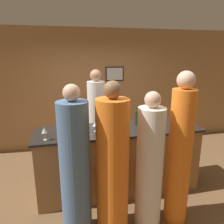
% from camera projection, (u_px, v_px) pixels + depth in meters
% --- Properties ---
extents(ground_plane, '(14.00, 14.00, 0.00)m').
position_uv_depth(ground_plane, '(118.00, 188.00, 3.72)').
color(ground_plane, brown).
extents(back_wall, '(8.00, 0.08, 2.80)m').
position_uv_depth(back_wall, '(97.00, 89.00, 5.29)').
color(back_wall, '#A37547').
rests_on(back_wall, ground_plane).
extents(bar_counter, '(2.61, 0.75, 1.08)m').
position_uv_depth(bar_counter, '(118.00, 160.00, 3.58)').
color(bar_counter, '#996638').
rests_on(bar_counter, ground_plane).
extents(bartender, '(0.34, 0.34, 1.94)m').
position_uv_depth(bartender, '(97.00, 123.00, 4.24)').
color(bartender, silver).
rests_on(bartender, ground_plane).
extents(guest_0, '(0.30, 0.30, 2.03)m').
position_uv_depth(guest_0, '(180.00, 155.00, 2.80)').
color(guest_0, orange).
rests_on(guest_0, ground_plane).
extents(guest_1, '(0.40, 0.40, 1.94)m').
position_uv_depth(guest_1, '(113.00, 166.00, 2.66)').
color(guest_1, orange).
rests_on(guest_1, ground_plane).
extents(guest_2, '(0.36, 0.36, 1.91)m').
position_uv_depth(guest_2, '(75.00, 170.00, 2.59)').
color(guest_2, '#4C6B93').
rests_on(guest_2, ground_plane).
extents(guest_3, '(0.34, 0.34, 1.80)m').
position_uv_depth(guest_3, '(150.00, 166.00, 2.77)').
color(guest_3, silver).
rests_on(guest_3, ground_plane).
extents(wine_bottle_0, '(0.08, 0.08, 0.31)m').
position_uv_depth(wine_bottle_0, '(137.00, 118.00, 3.60)').
color(wine_bottle_0, black).
rests_on(wine_bottle_0, bar_counter).
extents(ice_bucket, '(0.18, 0.18, 0.21)m').
position_uv_depth(ice_bucket, '(151.00, 115.00, 3.81)').
color(ice_bucket, silver).
rests_on(ice_bucket, bar_counter).
extents(wine_glass_0, '(0.08, 0.08, 0.15)m').
position_uv_depth(wine_glass_0, '(95.00, 124.00, 3.28)').
color(wine_glass_0, silver).
rests_on(wine_glass_0, bar_counter).
extents(wine_glass_1, '(0.06, 0.06, 0.17)m').
position_uv_depth(wine_glass_1, '(142.00, 119.00, 3.51)').
color(wine_glass_1, silver).
rests_on(wine_glass_1, bar_counter).
extents(wine_glass_2, '(0.08, 0.08, 0.15)m').
position_uv_depth(wine_glass_2, '(61.00, 129.00, 3.08)').
color(wine_glass_2, silver).
rests_on(wine_glass_2, bar_counter).
extents(wine_glass_3, '(0.07, 0.07, 0.18)m').
position_uv_depth(wine_glass_3, '(44.00, 131.00, 2.95)').
color(wine_glass_3, silver).
rests_on(wine_glass_3, bar_counter).
extents(wine_glass_4, '(0.07, 0.07, 0.16)m').
position_uv_depth(wine_glass_4, '(179.00, 119.00, 3.54)').
color(wine_glass_4, silver).
rests_on(wine_glass_4, bar_counter).
extents(wine_glass_5, '(0.07, 0.07, 0.15)m').
position_uv_depth(wine_glass_5, '(111.00, 125.00, 3.24)').
color(wine_glass_5, silver).
rests_on(wine_glass_5, bar_counter).
extents(wine_glass_6, '(0.07, 0.07, 0.16)m').
position_uv_depth(wine_glass_6, '(157.00, 125.00, 3.25)').
color(wine_glass_6, silver).
rests_on(wine_glass_6, bar_counter).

